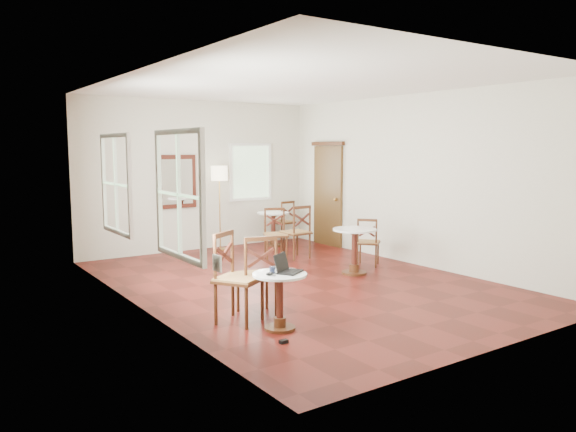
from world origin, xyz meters
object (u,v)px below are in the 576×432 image
object	(u,v)px
chair_back_b	(276,234)
water_glass	(273,272)
chair_near_b	(237,278)
chair_mid_a	(296,232)
cafe_table_back	(273,225)
chair_back_a	(283,222)
navy_mug	(273,270)
chair_mid_b	(368,242)
mouse	(270,274)
cafe_table_mid	(354,246)
floor_lamp	(219,179)
chair_near_a	(257,275)
power_adapter	(284,342)
laptop	(286,268)
cafe_table_near	(280,295)

from	to	relation	value
chair_back_b	water_glass	distance (m)	4.27
chair_near_b	chair_mid_a	world-z (taller)	chair_near_b
cafe_table_back	chair_back_a	distance (m)	0.47
chair_back_b	navy_mug	size ratio (longest dim) A/B	9.57
chair_mid_b	chair_back_a	bearing A→B (deg)	-42.53
cafe_table_back	mouse	bearing A→B (deg)	-123.29
cafe_table_mid	floor_lamp	size ratio (longest dim) A/B	0.44
chair_near_a	chair_back_a	size ratio (longest dim) A/B	1.09
chair_mid_a	chair_near_a	bearing A→B (deg)	43.81
water_glass	power_adapter	bearing A→B (deg)	-102.52
chair_mid_b	laptop	xyz separation A→B (m)	(-3.12, -2.04, 0.28)
cafe_table_mid	chair_near_a	bearing A→B (deg)	-157.16
power_adapter	chair_back_a	bearing A→B (deg)	56.13
chair_near_b	chair_mid_b	bearing A→B (deg)	-8.31
floor_lamp	mouse	bearing A→B (deg)	-111.47
chair_mid_a	power_adapter	size ratio (longest dim) A/B	10.75
chair_mid_b	chair_near_b	bearing A→B (deg)	73.85
cafe_table_near	floor_lamp	size ratio (longest dim) A/B	0.38
cafe_table_near	chair_mid_a	world-z (taller)	chair_mid_a
chair_near_a	chair_near_b	world-z (taller)	chair_near_b
cafe_table_mid	floor_lamp	xyz separation A→B (m)	(-0.80, 3.19, 0.98)
cafe_table_near	water_glass	world-z (taller)	water_glass
chair_back_b	chair_mid_a	bearing A→B (deg)	-1.37
cafe_table_near	cafe_table_mid	distance (m)	3.07
floor_lamp	power_adapter	xyz separation A→B (m)	(-1.99, -5.27, -1.43)
laptop	power_adapter	world-z (taller)	laptop
chair_mid_a	floor_lamp	size ratio (longest dim) A/B	0.59
cafe_table_back	chair_back_b	xyz separation A→B (m)	(-0.73, -1.21, 0.03)
chair_back_b	chair_mid_b	bearing A→B (deg)	-28.89
floor_lamp	power_adapter	bearing A→B (deg)	-110.70
chair_near_b	navy_mug	distance (m)	0.54
laptop	power_adapter	bearing A→B (deg)	-157.94
chair_near_a	cafe_table_mid	bearing A→B (deg)	-142.38
chair_near_b	chair_back_a	xyz separation A→B (m)	(3.60, 4.38, -0.08)
chair_near_b	power_adapter	world-z (taller)	chair_near_b
chair_mid_a	chair_mid_b	xyz separation A→B (m)	(0.66, -1.24, -0.08)
power_adapter	chair_back_b	bearing A→B (deg)	57.98
mouse	navy_mug	xyz separation A→B (m)	(0.08, 0.06, 0.02)
chair_near_a	chair_back_b	bearing A→B (deg)	-111.93
chair_near_a	chair_mid_b	xyz separation A→B (m)	(3.13, 1.42, -0.08)
water_glass	cafe_table_mid	bearing A→B (deg)	32.98
chair_mid_b	water_glass	bearing A→B (deg)	82.63
laptop	power_adapter	distance (m)	0.85
chair_mid_a	water_glass	xyz separation A→B (m)	(-2.70, -3.38, 0.21)
chair_mid_b	chair_back_a	world-z (taller)	chair_back_a
cafe_table_back	mouse	world-z (taller)	cafe_table_back
cafe_table_near	cafe_table_back	xyz separation A→B (m)	(2.93, 4.67, 0.04)
chair_near_b	water_glass	world-z (taller)	chair_near_b
cafe_table_near	cafe_table_mid	size ratio (longest dim) A/B	0.87
cafe_table_back	chair_mid_b	size ratio (longest dim) A/B	0.85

